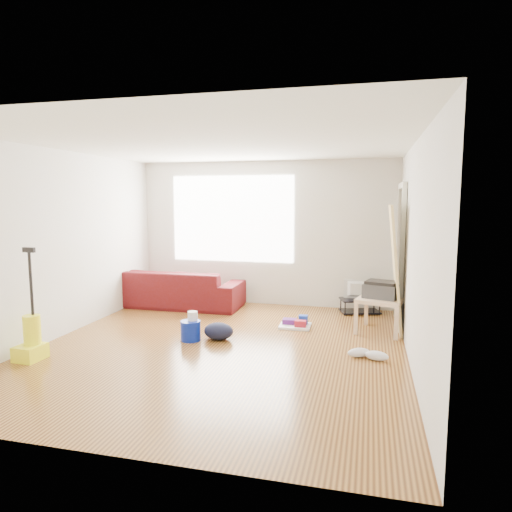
% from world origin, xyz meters
% --- Properties ---
extents(room, '(4.51, 5.01, 2.51)m').
position_xyz_m(room, '(0.07, 0.15, 1.25)').
color(room, '#522F15').
rests_on(room, ground).
extents(sofa, '(2.19, 0.86, 0.64)m').
position_xyz_m(sofa, '(-1.41, 1.95, 0.00)').
color(sofa, '#4C0B0B').
rests_on(sofa, ground).
extents(tv_stand, '(0.70, 0.52, 0.23)m').
position_xyz_m(tv_stand, '(1.65, 2.22, 0.12)').
color(tv_stand, black).
rests_on(tv_stand, ground).
extents(tv, '(0.53, 0.07, 0.31)m').
position_xyz_m(tv, '(1.65, 2.22, 0.39)').
color(tv, black).
rests_on(tv, tv_stand).
extents(side_table, '(0.72, 0.72, 0.49)m').
position_xyz_m(side_table, '(1.95, 1.19, 0.41)').
color(side_table, beige).
rests_on(side_table, ground).
extents(printer, '(0.53, 0.46, 0.24)m').
position_xyz_m(printer, '(1.95, 1.19, 0.60)').
color(printer, '#37373A').
rests_on(printer, side_table).
extents(bucket, '(0.30, 0.30, 0.26)m').
position_xyz_m(bucket, '(-0.48, 0.19, 0.00)').
color(bucket, '#091D95').
rests_on(bucket, ground).
extents(toilet_paper, '(0.13, 0.13, 0.12)m').
position_xyz_m(toilet_paper, '(-0.46, 0.22, 0.19)').
color(toilet_paper, white).
rests_on(toilet_paper, bucket).
extents(cleaning_tray, '(0.45, 0.37, 0.16)m').
position_xyz_m(cleaning_tray, '(0.77, 1.15, 0.05)').
color(cleaning_tray, white).
rests_on(cleaning_tray, ground).
extents(backpack, '(0.45, 0.38, 0.22)m').
position_xyz_m(backpack, '(-0.14, 0.32, 0.00)').
color(backpack, black).
rests_on(backpack, ground).
extents(sneakers, '(0.49, 0.25, 0.11)m').
position_xyz_m(sneakers, '(1.79, 0.03, 0.06)').
color(sneakers, silver).
rests_on(sneakers, ground).
extents(vacuum, '(0.29, 0.33, 1.30)m').
position_xyz_m(vacuum, '(-2.00, -0.92, 0.24)').
color(vacuum, '#FDFF1F').
rests_on(vacuum, ground).
extents(door_panel, '(0.22, 0.71, 1.77)m').
position_xyz_m(door_panel, '(2.13, 1.26, 0.00)').
color(door_panel, tan).
rests_on(door_panel, ground).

